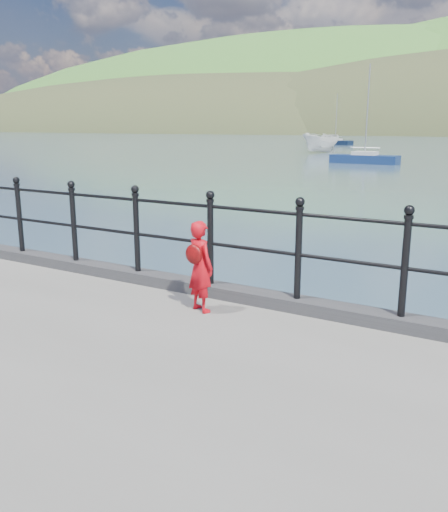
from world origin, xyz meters
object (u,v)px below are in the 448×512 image
Objects in this scene: sailboat_port at (364,159)px; launch_white at (321,143)px; child at (200,266)px; sailboat_left at (335,143)px; railing at (172,227)px.

launch_white is at bearing 124.31° from sailboat_port.
child is 0.13× the size of sailboat_port.
sailboat_left reaches higher than child.
railing is 2.24× the size of sailboat_port.
sailboat_port reaches higher than launch_white.
railing is 2.23× the size of sailboat_left.
child is at bearing -54.27° from launch_white.
sailboat_port is at bearing -53.60° from sailboat_left.
sailboat_port reaches higher than child.
railing is at bearing -58.22° from sailboat_left.
railing is 16.85× the size of child.
railing is at bearing -15.20° from child.
sailboat_left is at bearing -51.24° from child.
child is (0.83, -0.59, -0.28)m from railing.
sailboat_left is at bearing 114.09° from sailboat_port.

